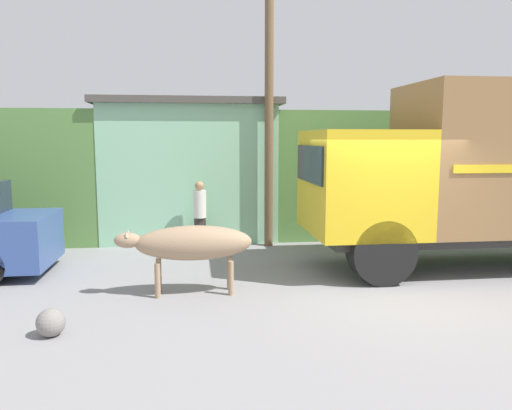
% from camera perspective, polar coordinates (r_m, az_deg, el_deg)
% --- Properties ---
extents(ground_plane, '(60.00, 60.00, 0.00)m').
position_cam_1_polar(ground_plane, '(8.82, 15.50, -9.28)').
color(ground_plane, gray).
extents(hillside_embankment, '(32.00, 5.46, 3.19)m').
position_cam_1_polar(hillside_embankment, '(14.87, 5.72, 4.02)').
color(hillside_embankment, '#568442').
rests_on(hillside_embankment, ground_plane).
extents(building_backdrop, '(4.51, 2.70, 3.48)m').
position_cam_1_polar(building_backdrop, '(12.94, -7.61, 4.17)').
color(building_backdrop, '#8CC69E').
rests_on(building_backdrop, ground_plane).
extents(cargo_truck, '(6.54, 2.27, 3.54)m').
position_cam_1_polar(cargo_truck, '(10.62, 24.79, 3.75)').
color(cargo_truck, '#2D2D2D').
rests_on(cargo_truck, ground_plane).
extents(brown_cow, '(2.20, 0.57, 1.13)m').
position_cam_1_polar(brown_cow, '(8.15, -7.40, -4.41)').
color(brown_cow, '#9E7F60').
rests_on(brown_cow, ground_plane).
extents(pedestrian_on_hill, '(0.32, 0.32, 1.56)m').
position_cam_1_polar(pedestrian_on_hill, '(11.46, -6.45, -0.75)').
color(pedestrian_on_hill, '#38332D').
rests_on(pedestrian_on_hill, ground_plane).
extents(utility_pole, '(0.90, 0.20, 6.94)m').
position_cam_1_polar(utility_pole, '(11.66, 1.50, 12.92)').
color(utility_pole, brown).
rests_on(utility_pole, ground_plane).
extents(roadside_rock, '(0.37, 0.37, 0.37)m').
position_cam_1_polar(roadside_rock, '(7.07, -22.40, -12.31)').
color(roadside_rock, gray).
rests_on(roadside_rock, ground_plane).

